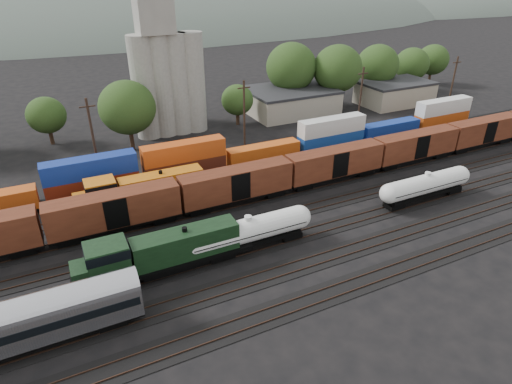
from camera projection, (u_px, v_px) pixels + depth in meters
name	position (u px, v px, depth m)	size (l,w,h in m)	color
ground	(230.00, 228.00, 51.63)	(600.00, 600.00, 0.00)	black
tracks	(230.00, 228.00, 51.60)	(180.00, 33.20, 0.20)	black
green_locomotive	(155.00, 254.00, 42.44)	(18.16, 3.20, 4.81)	black
tank_car_a	(248.00, 231.00, 46.53)	(15.58, 2.79, 4.08)	white
tank_car_b	(426.00, 185.00, 56.68)	(15.00, 2.69, 3.93)	white
orange_locomotive	(138.00, 190.00, 55.06)	(18.10, 3.02, 4.53)	black
boxcar_string	(288.00, 173.00, 58.34)	(184.40, 2.90, 4.20)	black
container_wall	(167.00, 168.00, 61.07)	(160.00, 2.60, 5.80)	black
grain_silo	(167.00, 73.00, 76.33)	(13.40, 5.00, 29.00)	gray
industrial_sheds	(190.00, 119.00, 81.08)	(119.38, 17.26, 5.10)	#9E937F
tree_band	(185.00, 88.00, 81.90)	(160.32, 21.15, 13.99)	black
utility_poles	(174.00, 126.00, 66.26)	(122.20, 0.36, 12.00)	black
distant_hills	(109.00, 52.00, 277.43)	(860.00, 286.00, 130.00)	#59665B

